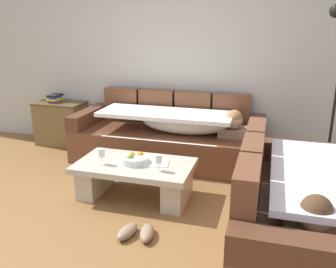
# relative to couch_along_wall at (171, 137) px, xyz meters

# --- Properties ---
(ground_plane) EXTENTS (14.00, 14.00, 0.00)m
(ground_plane) POSITION_rel_couch_along_wall_xyz_m (-0.14, -1.63, -0.33)
(ground_plane) COLOR brown
(back_wall) EXTENTS (9.00, 0.10, 2.70)m
(back_wall) POSITION_rel_couch_along_wall_xyz_m (-0.14, 0.52, 1.02)
(back_wall) COLOR beige
(back_wall) RESTS_ON ground_plane
(couch_along_wall) EXTENTS (2.44, 0.92, 0.88)m
(couch_along_wall) POSITION_rel_couch_along_wall_xyz_m (0.00, 0.00, 0.00)
(couch_along_wall) COLOR brown
(couch_along_wall) RESTS_ON ground_plane
(couch_near_window) EXTENTS (0.92, 1.94, 0.88)m
(couch_near_window) POSITION_rel_couch_along_wall_xyz_m (1.48, -1.60, 0.01)
(couch_near_window) COLOR brown
(couch_near_window) RESTS_ON ground_plane
(coffee_table) EXTENTS (1.20, 0.68, 0.38)m
(coffee_table) POSITION_rel_couch_along_wall_xyz_m (-0.07, -1.12, -0.09)
(coffee_table) COLOR #BBB3A1
(coffee_table) RESTS_ON ground_plane
(fruit_bowl) EXTENTS (0.28, 0.28, 0.10)m
(fruit_bowl) POSITION_rel_couch_along_wall_xyz_m (-0.07, -1.11, 0.09)
(fruit_bowl) COLOR silver
(fruit_bowl) RESTS_ON coffee_table
(wine_glass_near_left) EXTENTS (0.07, 0.07, 0.17)m
(wine_glass_near_left) POSITION_rel_couch_along_wall_xyz_m (-0.38, -1.23, 0.17)
(wine_glass_near_left) COLOR silver
(wine_glass_near_left) RESTS_ON coffee_table
(wine_glass_near_right) EXTENTS (0.07, 0.07, 0.17)m
(wine_glass_near_right) POSITION_rel_couch_along_wall_xyz_m (0.23, -1.24, 0.17)
(wine_glass_near_right) COLOR silver
(wine_glass_near_right) RESTS_ON coffee_table
(open_magazine) EXTENTS (0.32, 0.26, 0.01)m
(open_magazine) POSITION_rel_couch_along_wall_xyz_m (0.13, -1.06, 0.06)
(open_magazine) COLOR white
(open_magazine) RESTS_ON coffee_table
(side_cabinet) EXTENTS (0.72, 0.44, 0.64)m
(side_cabinet) POSITION_rel_couch_along_wall_xyz_m (-1.78, 0.22, -0.01)
(side_cabinet) COLOR brown
(side_cabinet) RESTS_ON ground_plane
(book_stack_on_cabinet) EXTENTS (0.18, 0.24, 0.11)m
(book_stack_on_cabinet) POSITION_rel_couch_along_wall_xyz_m (-1.85, 0.22, 0.37)
(book_stack_on_cabinet) COLOR #72337F
(book_stack_on_cabinet) RESTS_ON side_cabinet
(floor_lamp) EXTENTS (0.33, 0.31, 1.95)m
(floor_lamp) POSITION_rel_couch_along_wall_xyz_m (1.85, -0.15, 0.79)
(floor_lamp) COLOR black
(floor_lamp) RESTS_ON ground_plane
(pair_of_shoes) EXTENTS (0.34, 0.32, 0.09)m
(pair_of_shoes) POSITION_rel_couch_along_wall_xyz_m (0.22, -1.82, -0.28)
(pair_of_shoes) COLOR #8C7259
(pair_of_shoes) RESTS_ON ground_plane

